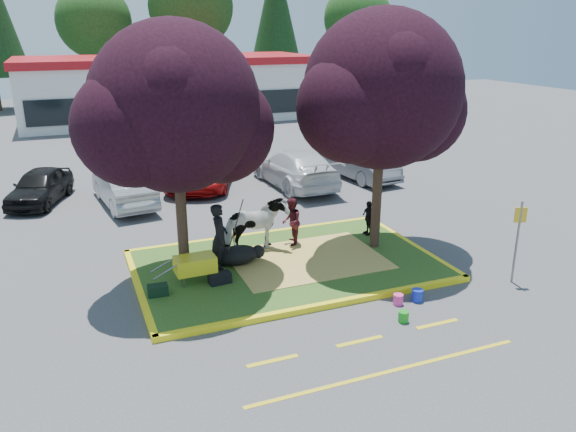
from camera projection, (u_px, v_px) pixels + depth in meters
name	position (u px, v px, depth m)	size (l,w,h in m)	color
ground	(287.00, 267.00, 15.75)	(90.00, 90.00, 0.00)	#424244
median_island	(287.00, 265.00, 15.73)	(8.00, 5.00, 0.15)	#2C4D18
curb_near	(327.00, 305.00, 13.46)	(8.30, 0.16, 0.15)	yellow
curb_far	(258.00, 235.00, 17.99)	(8.30, 0.16, 0.15)	yellow
curb_left	(139.00, 289.00, 14.29)	(0.16, 5.30, 0.15)	yellow
curb_right	(411.00, 245.00, 17.16)	(0.16, 5.30, 0.15)	yellow
straw_bedding	(307.00, 259.00, 15.91)	(4.20, 3.00, 0.01)	#D2BE56
tree_purple_left	(176.00, 115.00, 13.70)	(5.06, 4.20, 6.51)	black
tree_purple_right	(383.00, 97.00, 15.47)	(5.30, 4.40, 6.82)	black
fire_lane_stripe_a	(273.00, 361.00, 11.35)	(1.10, 0.12, 0.01)	yellow
fire_lane_stripe_b	(360.00, 341.00, 12.06)	(1.10, 0.12, 0.01)	yellow
fire_lane_stripe_c	(437.00, 324.00, 12.76)	(1.10, 0.12, 0.01)	yellow
fire_lane_long	(389.00, 371.00, 11.00)	(6.00, 0.10, 0.01)	yellow
retail_building	(169.00, 87.00, 40.33)	(20.40, 8.40, 4.40)	silver
treeline	(134.00, 9.00, 46.76)	(46.58, 7.80, 14.63)	black
cow	(255.00, 226.00, 16.23)	(0.86, 1.89, 1.60)	silver
calf	(237.00, 255.00, 15.51)	(1.24, 0.70, 0.54)	black
handler	(219.00, 237.00, 15.03)	(0.67, 0.44, 1.84)	black
visitor_a	(291.00, 222.00, 16.77)	(0.70, 0.55, 1.45)	#4B151D
visitor_b	(368.00, 218.00, 17.67)	(0.64, 0.27, 1.10)	black
wheelbarrow	(196.00, 265.00, 14.37)	(1.86, 0.65, 0.70)	black
gear_bag_dark	(220.00, 278.00, 14.40)	(0.56, 0.30, 0.28)	black
gear_bag_green	(158.00, 290.00, 13.76)	(0.50, 0.31, 0.26)	black
sign_post	(518.00, 234.00, 14.43)	(0.30, 0.14, 2.23)	slate
bucket_green	(403.00, 317.00, 12.82)	(0.24, 0.24, 0.26)	#17961C
bucket_pink	(398.00, 299.00, 13.62)	(0.24, 0.24, 0.26)	#F83799
bucket_blue	(417.00, 295.00, 13.79)	(0.28, 0.28, 0.30)	#172BBD
car_black	(40.00, 186.00, 21.30)	(1.55, 3.85, 1.31)	black
car_silver	(124.00, 186.00, 21.01)	(1.54, 4.42, 1.46)	#9DA0A4
car_red	(202.00, 167.00, 23.72)	(2.50, 5.42, 1.51)	#A60D0D
car_white	(295.00, 168.00, 23.54)	(2.17, 5.35, 1.55)	silver
car_grey	(359.00, 162.00, 24.74)	(1.55, 4.45, 1.46)	slate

